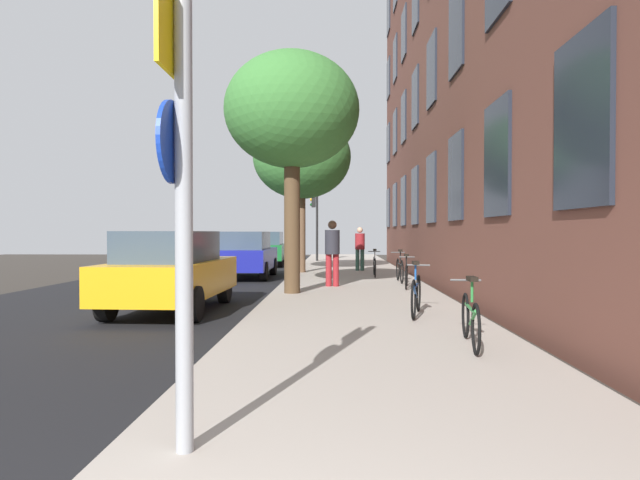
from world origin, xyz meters
The scene contains 18 objects.
ground_plane centered at (-2.40, 15.00, 0.00)m, with size 41.80×41.80×0.00m, color #332D28.
road_asphalt centered at (-4.50, 15.00, 0.01)m, with size 7.00×38.00×0.01m, color black.
sidewalk centered at (1.10, 15.00, 0.06)m, with size 4.20×38.00×0.12m, color #9E9389.
building_facade centered at (3.69, 14.50, 7.44)m, with size 0.56×27.00×14.83m.
sign_post centered at (-0.46, 2.53, 2.05)m, with size 0.15×0.60×3.39m.
traffic_light centered at (-0.46, 25.92, 2.60)m, with size 0.43×0.24×3.63m.
tree_near centered at (-0.47, 11.72, 4.54)m, with size 3.29×3.29×5.87m.
tree_far centered at (-0.65, 18.28, 4.38)m, with size 3.63×3.63×5.82m.
bicycle_0 centered at (2.35, 5.87, 0.48)m, with size 0.42×1.67×0.93m.
bicycle_1 centered at (2.03, 8.34, 0.50)m, with size 0.54×1.65×0.98m.
bicycle_2 centered at (2.49, 13.00, 0.47)m, with size 0.43×1.57×0.91m.
bicycle_3 centered at (2.51, 14.58, 0.50)m, with size 0.42×1.67×0.98m.
bicycle_4 centered at (1.91, 16.54, 0.48)m, with size 0.42×1.71×0.93m.
pedestrian_0 centered at (0.50, 13.31, 1.16)m, with size 0.41×0.41×1.81m.
pedestrian_1 centered at (1.54, 19.20, 1.08)m, with size 0.40×0.40×1.69m.
car_0 centered at (-2.73, 9.43, 0.84)m, with size 1.88×4.03×1.62m.
car_1 centered at (-2.53, 17.04, 0.84)m, with size 1.80×3.92×1.62m.
car_2 centered at (-2.70, 23.67, 0.84)m, with size 1.85×3.98×1.62m.
Camera 1 is at (0.59, -0.95, 1.61)m, focal length 29.14 mm.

